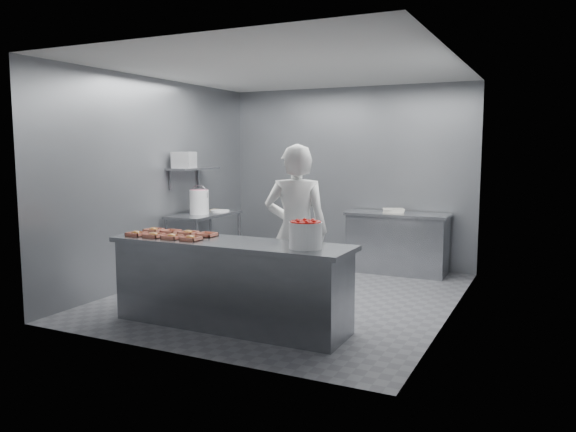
% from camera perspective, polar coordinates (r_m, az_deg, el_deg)
% --- Properties ---
extents(floor, '(4.50, 4.50, 0.00)m').
position_cam_1_polar(floor, '(7.15, -0.09, -8.08)').
color(floor, '#4C4C51').
rests_on(floor, ground).
extents(ceiling, '(4.50, 4.50, 0.00)m').
position_cam_1_polar(ceiling, '(6.97, -0.09, 14.74)').
color(ceiling, white).
rests_on(ceiling, wall_back).
extents(wall_back, '(4.00, 0.04, 2.80)m').
position_cam_1_polar(wall_back, '(9.00, 6.19, 4.01)').
color(wall_back, slate).
rests_on(wall_back, ground).
extents(wall_left, '(0.04, 4.50, 2.80)m').
position_cam_1_polar(wall_left, '(8.00, -13.11, 3.51)').
color(wall_left, slate).
rests_on(wall_left, ground).
extents(wall_right, '(0.04, 4.50, 2.80)m').
position_cam_1_polar(wall_right, '(6.31, 16.48, 2.54)').
color(wall_right, slate).
rests_on(wall_right, ground).
extents(service_counter, '(2.60, 0.70, 0.90)m').
position_cam_1_polar(service_counter, '(5.89, -5.87, -6.84)').
color(service_counter, slate).
rests_on(service_counter, ground).
extents(prep_table, '(0.60, 1.20, 0.90)m').
position_cam_1_polar(prep_table, '(8.36, -8.51, -1.82)').
color(prep_table, slate).
rests_on(prep_table, ground).
extents(back_counter, '(1.50, 0.60, 0.90)m').
position_cam_1_polar(back_counter, '(8.50, 11.04, -2.67)').
color(back_counter, slate).
rests_on(back_counter, ground).
extents(wall_shelf, '(0.35, 0.90, 0.03)m').
position_cam_1_polar(wall_shelf, '(8.36, -9.59, 4.76)').
color(wall_shelf, slate).
rests_on(wall_shelf, wall_left).
extents(tray_0, '(0.19, 0.18, 0.06)m').
position_cam_1_polar(tray_0, '(6.33, -15.14, -1.75)').
color(tray_0, '#A47E64').
rests_on(tray_0, service_counter).
extents(tray_1, '(0.19, 0.18, 0.06)m').
position_cam_1_polar(tray_1, '(6.18, -13.46, -1.91)').
color(tray_1, '#A47E64').
rests_on(tray_1, service_counter).
extents(tray_2, '(0.19, 0.18, 0.06)m').
position_cam_1_polar(tray_2, '(6.03, -11.69, -2.07)').
color(tray_2, '#A47E64').
rests_on(tray_2, service_counter).
extents(tray_3, '(0.19, 0.18, 0.06)m').
position_cam_1_polar(tray_3, '(5.89, -9.83, -2.25)').
color(tray_3, '#A47E64').
rests_on(tray_3, service_counter).
extents(tray_4, '(0.19, 0.18, 0.06)m').
position_cam_1_polar(tray_4, '(6.55, -13.47, -1.41)').
color(tray_4, '#A47E64').
rests_on(tray_4, service_counter).
extents(tray_5, '(0.19, 0.18, 0.04)m').
position_cam_1_polar(tray_5, '(6.40, -11.79, -1.59)').
color(tray_5, '#A47E64').
rests_on(tray_5, service_counter).
extents(tray_6, '(0.19, 0.18, 0.06)m').
position_cam_1_polar(tray_6, '(6.26, -10.07, -1.71)').
color(tray_6, '#A47E64').
rests_on(tray_6, service_counter).
extents(tray_7, '(0.19, 0.18, 0.04)m').
position_cam_1_polar(tray_7, '(6.12, -8.22, -1.89)').
color(tray_7, '#A47E64').
rests_on(tray_7, service_counter).
extents(worker, '(0.80, 0.65, 1.89)m').
position_cam_1_polar(worker, '(6.10, 0.83, -1.61)').
color(worker, white).
rests_on(worker, ground).
extents(strawberry_tub, '(0.32, 0.32, 0.26)m').
position_cam_1_polar(strawberry_tub, '(5.33, 1.80, -1.82)').
color(strawberry_tub, white).
rests_on(strawberry_tub, service_counter).
extents(glaze_bucket, '(0.29, 0.28, 0.42)m').
position_cam_1_polar(glaze_bucket, '(8.21, -9.02, 1.48)').
color(glaze_bucket, white).
rests_on(glaze_bucket, prep_table).
extents(bucket_lid, '(0.36, 0.36, 0.02)m').
position_cam_1_polar(bucket_lid, '(8.50, -6.92, 0.52)').
color(bucket_lid, white).
rests_on(bucket_lid, prep_table).
extents(rag, '(0.15, 0.13, 0.02)m').
position_cam_1_polar(rag, '(8.64, -7.35, 0.61)').
color(rag, '#CCB28C').
rests_on(rag, prep_table).
extents(appliance, '(0.34, 0.36, 0.23)m').
position_cam_1_polar(appliance, '(8.18, -10.51, 5.61)').
color(appliance, gray).
rests_on(appliance, wall_shelf).
extents(paper_stack, '(0.34, 0.29, 0.06)m').
position_cam_1_polar(paper_stack, '(8.45, 10.68, 0.55)').
color(paper_stack, silver).
rests_on(paper_stack, back_counter).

